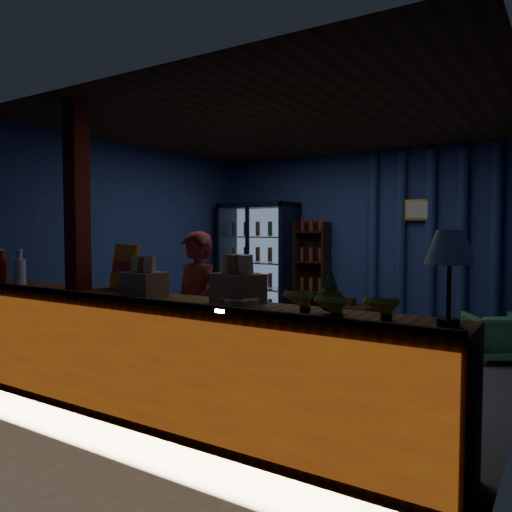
{
  "coord_description": "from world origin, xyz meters",
  "views": [
    {
      "loc": [
        2.62,
        -4.74,
        1.48
      ],
      "look_at": [
        -0.28,
        -0.2,
        1.2
      ],
      "focal_mm": 35.0,
      "sensor_mm": 36.0,
      "label": 1
    }
  ],
  "objects": [
    {
      "name": "pastry_tray",
      "position": [
        0.72,
        -2.0,
        0.97
      ],
      "size": [
        0.42,
        0.42,
        0.07
      ],
      "color": "silver",
      "rests_on": "counter"
    },
    {
      "name": "pineapple",
      "position": [
        1.33,
        -1.84,
        1.07
      ],
      "size": [
        0.16,
        0.16,
        0.28
      ],
      "color": "#895919",
      "rests_on": "counter"
    },
    {
      "name": "support_post",
      "position": [
        -1.05,
        -1.9,
        1.3
      ],
      "size": [
        0.16,
        0.16,
        2.6
      ],
      "primitive_type": "cube",
      "color": "maroon",
      "rests_on": "ground"
    },
    {
      "name": "framed_picture",
      "position": [
        0.85,
        2.1,
        1.75
      ],
      "size": [
        0.36,
        0.04,
        0.28
      ],
      "color": "gold",
      "rests_on": "room_walls"
    },
    {
      "name": "snack_box_centre",
      "position": [
        0.6,
        -1.82,
        1.08
      ],
      "size": [
        0.41,
        0.38,
        0.36
      ],
      "color": "olive",
      "rests_on": "counter"
    },
    {
      "name": "snack_box_left",
      "position": [
        -0.24,
        -1.91,
        1.06
      ],
      "size": [
        0.31,
        0.26,
        0.32
      ],
      "color": "olive",
      "rests_on": "counter"
    },
    {
      "name": "side_table",
      "position": [
        0.2,
        1.4,
        0.25
      ],
      "size": [
        0.57,
        0.44,
        0.59
      ],
      "color": "#321910",
      "rests_on": "ground"
    },
    {
      "name": "beverage_cooler",
      "position": [
        -1.55,
        1.92,
        0.93
      ],
      "size": [
        1.2,
        0.62,
        1.9
      ],
      "color": "black",
      "rests_on": "ground"
    },
    {
      "name": "shopkeeper",
      "position": [
        -0.23,
        -1.28,
        0.73
      ],
      "size": [
        0.59,
        0.44,
        1.47
      ],
      "primitive_type": "imported",
      "rotation": [
        0.0,
        0.0,
        -0.17
      ],
      "color": "maroon",
      "rests_on": "ground"
    },
    {
      "name": "banana_bunches",
      "position": [
        1.44,
        -1.96,
        1.03
      ],
      "size": [
        0.77,
        0.3,
        0.17
      ],
      "color": "yellow",
      "rests_on": "counter"
    },
    {
      "name": "green_chair",
      "position": [
        1.9,
        1.42,
        0.27
      ],
      "size": [
        0.79,
        0.8,
        0.54
      ],
      "primitive_type": "imported",
      "rotation": [
        0.0,
        0.0,
        3.65
      ],
      "color": "#5FBF68",
      "rests_on": "ground"
    },
    {
      "name": "bottle_shelf",
      "position": [
        -0.7,
        2.06,
        0.79
      ],
      "size": [
        0.5,
        0.28,
        1.6
      ],
      "color": "#321910",
      "rests_on": "ground"
    },
    {
      "name": "ground",
      "position": [
        0.0,
        0.0,
        0.0
      ],
      "size": [
        4.6,
        4.6,
        0.0
      ],
      "primitive_type": "plane",
      "color": "#515154",
      "rests_on": "ground"
    },
    {
      "name": "soda_bottles",
      "position": [
        -2.05,
        -1.96,
        1.09
      ],
      "size": [
        0.46,
        0.19,
        0.34
      ],
      "color": "red",
      "rests_on": "counter"
    },
    {
      "name": "room_walls",
      "position": [
        0.0,
        0.0,
        1.57
      ],
      "size": [
        4.6,
        4.6,
        4.6
      ],
      "color": "navy",
      "rests_on": "ground"
    },
    {
      "name": "curtain_folds",
      "position": [
        1.0,
        2.14,
        1.3
      ],
      "size": [
        1.74,
        0.14,
        2.5
      ],
      "color": "navy",
      "rests_on": "room_walls"
    },
    {
      "name": "yellow_sign",
      "position": [
        -0.72,
        -1.68,
        1.15
      ],
      "size": [
        0.5,
        0.28,
        0.4
      ],
      "color": "#FDB20D",
      "rests_on": "counter"
    },
    {
      "name": "counter",
      "position": [
        0.0,
        -1.91,
        0.48
      ],
      "size": [
        4.4,
        0.57,
        0.99
      ],
      "color": "brown",
      "rests_on": "ground"
    },
    {
      "name": "table_lamp",
      "position": [
        2.05,
        -1.87,
        1.36
      ],
      "size": [
        0.27,
        0.27,
        0.53
      ],
      "color": "black",
      "rests_on": "counter"
    }
  ]
}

